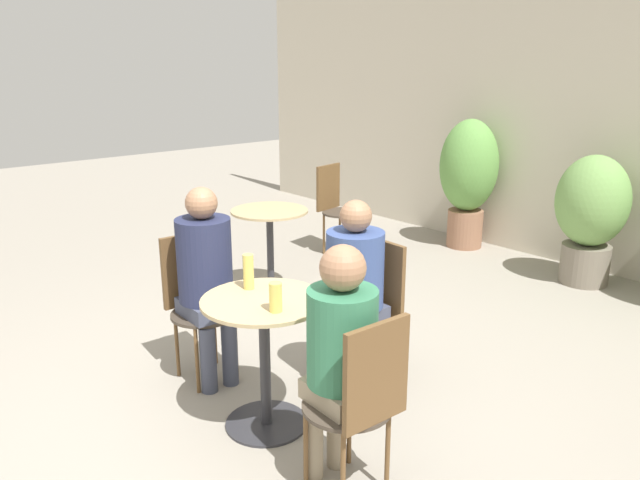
{
  "coord_description": "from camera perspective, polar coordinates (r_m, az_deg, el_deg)",
  "views": [
    {
      "loc": [
        2.56,
        -1.68,
        1.99
      ],
      "look_at": [
        0.04,
        0.52,
        1.01
      ],
      "focal_mm": 35.0,
      "sensor_mm": 36.0,
      "label": 1
    }
  ],
  "objects": [
    {
      "name": "ground_plane",
      "position": [
        3.65,
        -6.84,
        -16.77
      ],
      "size": [
        20.0,
        20.0,
        0.0
      ],
      "primitive_type": "plane",
      "color": "gray"
    },
    {
      "name": "storefront_wall",
      "position": [
        6.37,
        25.44,
        10.4
      ],
      "size": [
        10.0,
        0.06,
        3.0
      ],
      "color": "beige",
      "rests_on": "ground_plane"
    },
    {
      "name": "cafe_table_near",
      "position": [
        3.43,
        -5.1,
        -9.06
      ],
      "size": [
        0.67,
        0.67,
        0.76
      ],
      "color": "#2D2D33",
      "rests_on": "ground_plane"
    },
    {
      "name": "cafe_table_far",
      "position": [
        5.33,
        -4.59,
        0.22
      ],
      "size": [
        0.65,
        0.65,
        0.76
      ],
      "color": "#2D2D33",
      "rests_on": "ground_plane"
    },
    {
      "name": "bistro_chair_0",
      "position": [
        2.86,
        3.85,
        -13.93
      ],
      "size": [
        0.42,
        0.42,
        0.92
      ],
      "rotation": [
        0.0,
        0.0,
        -1.62
      ],
      "color": "#42382D",
      "rests_on": "ground_plane"
    },
    {
      "name": "bistro_chair_1",
      "position": [
        3.87,
        4.72,
        -5.61
      ],
      "size": [
        0.42,
        0.42,
        0.92
      ],
      "rotation": [
        0.0,
        0.0,
        -0.05
      ],
      "color": "#42382D",
      "rests_on": "ground_plane"
    },
    {
      "name": "bistro_chair_2",
      "position": [
        4.05,
        -11.27,
        -4.84
      ],
      "size": [
        0.42,
        0.42,
        0.92
      ],
      "rotation": [
        0.0,
        0.0,
        1.52
      ],
      "color": "#42382D",
      "rests_on": "ground_plane"
    },
    {
      "name": "bistro_chair_3",
      "position": [
        6.52,
        1.37,
        3.55
      ],
      "size": [
        0.44,
        0.42,
        0.92
      ],
      "rotation": [
        0.0,
        0.0,
        1.74
      ],
      "color": "#42382D",
      "rests_on": "ground_plane"
    },
    {
      "name": "seated_person_0",
      "position": [
        2.88,
        1.84,
        -9.72
      ],
      "size": [
        0.34,
        0.32,
        1.21
      ],
      "rotation": [
        0.0,
        0.0,
        4.66
      ],
      "color": "gray",
      "rests_on": "ground_plane"
    },
    {
      "name": "seated_person_1",
      "position": [
        3.71,
        3.03,
        -3.8
      ],
      "size": [
        0.34,
        0.36,
        1.21
      ],
      "rotation": [
        0.0,
        0.0,
        -0.05
      ],
      "color": "#42475B",
      "rests_on": "ground_plane"
    },
    {
      "name": "seated_person_2",
      "position": [
        3.86,
        -10.38,
        -2.77
      ],
      "size": [
        0.35,
        0.33,
        1.26
      ],
      "rotation": [
        0.0,
        0.0,
        1.52
      ],
      "color": "#42475B",
      "rests_on": "ground_plane"
    },
    {
      "name": "beer_glass_0",
      "position": [
        3.15,
        -4.08,
        -5.23
      ],
      "size": [
        0.07,
        0.07,
        0.15
      ],
      "color": "#DBC65B",
      "rests_on": "cafe_table_near"
    },
    {
      "name": "beer_glass_1",
      "position": [
        3.46,
        -6.56,
        -2.9
      ],
      "size": [
        0.06,
        0.06,
        0.2
      ],
      "color": "#DBC65B",
      "rests_on": "cafe_table_near"
    },
    {
      "name": "potted_plant_0",
      "position": [
        6.84,
        13.41,
        5.88
      ],
      "size": [
        0.61,
        0.61,
        1.38
      ],
      "color": "#93664C",
      "rests_on": "ground_plane"
    },
    {
      "name": "potted_plant_1",
      "position": [
        6.06,
        23.55,
        2.4
      ],
      "size": [
        0.63,
        0.63,
        1.18
      ],
      "color": "slate",
      "rests_on": "ground_plane"
    }
  ]
}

